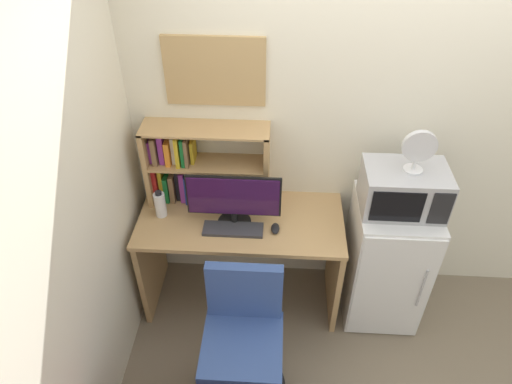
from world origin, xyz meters
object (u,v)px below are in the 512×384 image
at_px(mini_fridge, 386,260).
at_px(desk_fan, 419,149).
at_px(computer_mouse, 275,228).
at_px(water_bottle, 160,204).
at_px(microwave, 404,189).
at_px(keyboard, 233,229).
at_px(monitor, 234,199).
at_px(hutch_bookshelf, 190,164).
at_px(desk_chair, 243,345).
at_px(wall_corkboard, 215,72).

relative_size(mini_fridge, desk_fan, 3.54).
relative_size(computer_mouse, desk_fan, 0.36).
xyz_separation_m(water_bottle, microwave, (1.49, -0.02, 0.21)).
relative_size(water_bottle, mini_fridge, 0.20).
height_order(water_bottle, microwave, microwave).
height_order(keyboard, water_bottle, water_bottle).
bearing_deg(microwave, monitor, -178.34).
relative_size(monitor, computer_mouse, 6.04).
distance_m(keyboard, mini_fridge, 1.06).
bearing_deg(hutch_bookshelf, desk_chair, -64.79).
xyz_separation_m(computer_mouse, microwave, (0.75, 0.08, 0.28)).
bearing_deg(hutch_bookshelf, keyboard, -45.66).
height_order(keyboard, desk_fan, desk_fan).
relative_size(monitor, mini_fridge, 0.62).
bearing_deg(wall_corkboard, computer_mouse, -45.22).
distance_m(hutch_bookshelf, monitor, 0.40).
height_order(desk_chair, wall_corkboard, wall_corkboard).
distance_m(hutch_bookshelf, desk_chair, 1.16).
distance_m(keyboard, desk_fan, 1.19).
relative_size(monitor, keyboard, 1.55).
xyz_separation_m(water_bottle, desk_chair, (0.58, -0.67, -0.48)).
relative_size(keyboard, desk_chair, 0.42).
relative_size(mini_fridge, microwave, 1.94).
bearing_deg(computer_mouse, hutch_bookshelf, 152.53).
distance_m(water_bottle, microwave, 1.50).
relative_size(water_bottle, microwave, 0.40).
bearing_deg(keyboard, mini_fridge, 5.43).
distance_m(monitor, keyboard, 0.20).
height_order(hutch_bookshelf, computer_mouse, hutch_bookshelf).
distance_m(computer_mouse, wall_corkboard, 1.01).
bearing_deg(water_bottle, monitor, -5.86).
xyz_separation_m(monitor, desk_chair, (0.10, -0.62, -0.58)).
height_order(monitor, keyboard, monitor).
bearing_deg(keyboard, monitor, 88.13).
distance_m(monitor, wall_corkboard, 0.76).
bearing_deg(wall_corkboard, desk_chair, -76.90).
xyz_separation_m(hutch_bookshelf, microwave, (1.31, -0.21, 0.02)).
distance_m(computer_mouse, water_bottle, 0.75).
distance_m(hutch_bookshelf, keyboard, 0.51).
distance_m(monitor, microwave, 1.01).
height_order(monitor, water_bottle, monitor).
relative_size(hutch_bookshelf, monitor, 1.35).
height_order(hutch_bookshelf, monitor, hutch_bookshelf).
height_order(keyboard, desk_chair, desk_chair).
relative_size(hutch_bookshelf, mini_fridge, 0.84).
bearing_deg(wall_corkboard, water_bottle, -141.62).
bearing_deg(mini_fridge, microwave, 89.71).
bearing_deg(hutch_bookshelf, desk_fan, -9.24).
xyz_separation_m(microwave, desk_chair, (-0.91, -0.65, -0.69)).
xyz_separation_m(hutch_bookshelf, desk_chair, (0.41, -0.86, -0.66)).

